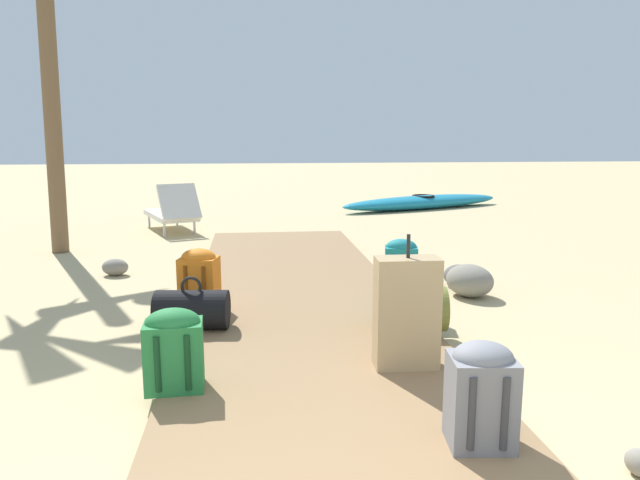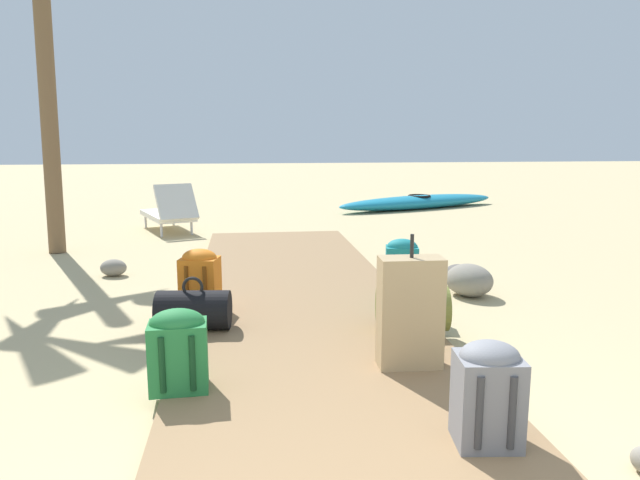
% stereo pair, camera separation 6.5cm
% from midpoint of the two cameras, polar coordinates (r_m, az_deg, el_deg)
% --- Properties ---
extents(ground_plane, '(60.00, 60.00, 0.00)m').
position_cam_midpoint_polar(ground_plane, '(4.72, -0.98, -9.07)').
color(ground_plane, tan).
extents(boardwalk, '(1.95, 7.58, 0.08)m').
position_cam_midpoint_polar(boardwalk, '(5.43, -1.79, -6.06)').
color(boardwalk, olive).
rests_on(boardwalk, ground).
extents(backpack_orange, '(0.36, 0.32, 0.53)m').
position_cam_midpoint_polar(backpack_orange, '(5.09, -11.37, -3.63)').
color(backpack_orange, orange).
rests_on(backpack_orange, boardwalk).
extents(backpack_grey, '(0.33, 0.30, 0.52)m').
position_cam_midpoint_polar(backpack_grey, '(2.98, 16.11, -14.03)').
color(backpack_grey, slate).
rests_on(backpack_grey, boardwalk).
extents(duffel_bag_black, '(0.59, 0.36, 0.42)m').
position_cam_midpoint_polar(duffel_bag_black, '(4.63, -12.01, -6.65)').
color(duffel_bag_black, black).
rests_on(duffel_bag_black, boardwalk).
extents(suitcase_tan, '(0.41, 0.22, 0.87)m').
position_cam_midpoint_polar(suitcase_tan, '(3.80, 8.95, -7.02)').
color(suitcase_tan, tan).
rests_on(suitcase_tan, boardwalk).
extents(backpack_green, '(0.34, 0.26, 0.49)m').
position_cam_midpoint_polar(backpack_green, '(3.55, -13.58, -10.16)').
color(backpack_green, '#237538').
rests_on(backpack_green, boardwalk).
extents(backpack_teal, '(0.31, 0.26, 0.61)m').
position_cam_midpoint_polar(backpack_teal, '(5.09, 8.26, -3.11)').
color(backpack_teal, '#197A7F').
rests_on(backpack_teal, boardwalk).
extents(duffel_bag_olive, '(0.58, 0.41, 0.46)m').
position_cam_midpoint_polar(duffel_bag_olive, '(4.54, 9.24, -6.62)').
color(duffel_bag_olive, olive).
rests_on(duffel_bag_olive, boardwalk).
extents(lounge_chair, '(1.11, 1.63, 0.81)m').
position_cam_midpoint_polar(lounge_chair, '(9.85, -14.02, 2.67)').
color(lounge_chair, white).
rests_on(lounge_chair, ground).
extents(kayak, '(4.02, 2.12, 0.30)m').
position_cam_midpoint_polar(kayak, '(12.87, 10.18, 3.67)').
color(kayak, teal).
rests_on(kayak, ground).
extents(rock_right_near, '(0.42, 0.42, 0.23)m').
position_cam_midpoint_polar(rock_right_near, '(6.28, 13.74, -3.41)').
color(rock_right_near, '#5B5651').
rests_on(rock_right_near, ground).
extents(rock_right_mid, '(0.60, 0.63, 0.32)m').
position_cam_midpoint_polar(rock_right_mid, '(5.91, 14.72, -3.85)').
color(rock_right_mid, gray).
rests_on(rock_right_mid, ground).
extents(rock_left_far, '(0.33, 0.28, 0.19)m').
position_cam_midpoint_polar(rock_left_far, '(6.97, -19.14, -2.53)').
color(rock_left_far, gray).
rests_on(rock_left_far, ground).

